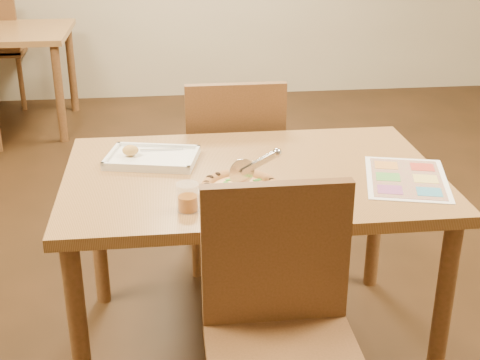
{
  "coord_description": "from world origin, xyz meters",
  "views": [
    {
      "loc": [
        -0.29,
        -2.13,
        1.62
      ],
      "look_at": [
        -0.06,
        -0.18,
        0.77
      ],
      "focal_mm": 50.0,
      "sensor_mm": 36.0,
      "label": 1
    }
  ],
  "objects": [
    {
      "name": "appetizer_tray",
      "position": [
        -0.35,
        0.15,
        0.73
      ],
      "size": [
        0.36,
        0.28,
        0.06
      ],
      "rotation": [
        0.0,
        0.0,
        -0.22
      ],
      "color": "white",
      "rests_on": "dining_table"
    },
    {
      "name": "pizza_cutter",
      "position": [
        -0.02,
        -0.16,
        0.81
      ],
      "size": [
        0.17,
        0.06,
        0.1
      ],
      "rotation": [
        0.0,
        0.0,
        0.31
      ],
      "color": "silver",
      "rests_on": "pizza"
    },
    {
      "name": "chair_far",
      "position": [
        -0.0,
        0.6,
        0.57
      ],
      "size": [
        0.42,
        0.42,
        0.47
      ],
      "rotation": [
        0.0,
        0.0,
        3.14
      ],
      "color": "brown",
      "rests_on": "ground"
    },
    {
      "name": "pizza",
      "position": [
        -0.06,
        -0.19,
        0.75
      ],
      "size": [
        0.25,
        0.25,
        0.04
      ],
      "rotation": [
        0.0,
        0.0,
        -0.23
      ],
      "color": "#BE7E41",
      "rests_on": "plate"
    },
    {
      "name": "dining_table",
      "position": [
        0.0,
        0.0,
        0.63
      ],
      "size": [
        1.3,
        0.85,
        0.72
      ],
      "color": "olive",
      "rests_on": "ground"
    },
    {
      "name": "glass_tumbler",
      "position": [
        -0.23,
        -0.28,
        0.76
      ],
      "size": [
        0.07,
        0.07,
        0.09
      ],
      "rotation": [
        0.0,
        0.0,
        0.12
      ],
      "color": "#91490B",
      "rests_on": "dining_table"
    },
    {
      "name": "plate",
      "position": [
        -0.06,
        -0.18,
        0.73
      ],
      "size": [
        0.27,
        0.27,
        0.01
      ],
      "primitive_type": "cylinder",
      "rotation": [
        0.0,
        0.0,
        0.02
      ],
      "color": "white",
      "rests_on": "dining_table"
    },
    {
      "name": "chair_near",
      "position": [
        0.0,
        -0.6,
        0.57
      ],
      "size": [
        0.42,
        0.42,
        0.47
      ],
      "color": "brown",
      "rests_on": "ground"
    },
    {
      "name": "menu",
      "position": [
        0.52,
        -0.12,
        0.72
      ],
      "size": [
        0.36,
        0.43,
        0.0
      ],
      "primitive_type": "cube",
      "rotation": [
        0.0,
        0.0,
        -0.26
      ],
      "color": "white",
      "rests_on": "dining_table"
    }
  ]
}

